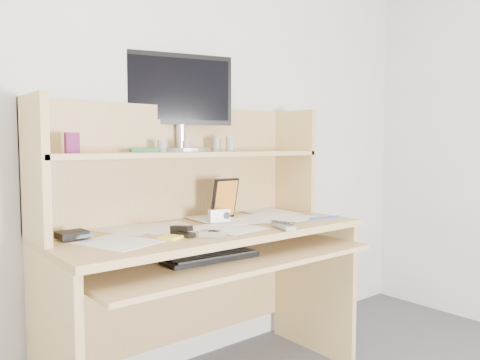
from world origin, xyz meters
TOP-DOWN VIEW (x-y plane):
  - back_wall at (0.00, 1.80)m, footprint 3.60×0.04m
  - desk at (0.00, 1.56)m, footprint 1.40×0.70m
  - paper_clutter at (0.00, 1.48)m, footprint 1.32×0.54m
  - keyboard at (-0.11, 1.32)m, footprint 0.40×0.17m
  - tv_remote at (0.22, 1.24)m, footprint 0.10×0.17m
  - flip_phone at (-0.12, 1.28)m, footprint 0.10×0.11m
  - stapler at (-0.20, 1.37)m, footprint 0.05×0.13m
  - wallet at (-0.57, 1.59)m, footprint 0.11×0.09m
  - sticky_note_pad at (-0.26, 1.37)m, footprint 0.10×0.10m
  - digital_camera at (0.10, 1.53)m, footprint 0.10×0.06m
  - game_case at (0.18, 1.60)m, footprint 0.14×0.02m
  - blue_pen at (0.56, 1.30)m, footprint 0.16×0.05m
  - card_box at (-0.54, 1.63)m, footprint 0.06×0.03m
  - shelf_book at (-0.20, 1.70)m, footprint 0.17×0.19m
  - chip_stack_a at (-0.02, 1.62)m, footprint 0.04×0.04m
  - chip_stack_b at (0.18, 1.67)m, footprint 0.05×0.05m
  - chip_stack_c at (-0.12, 1.66)m, footprint 0.06×0.06m
  - chip_stack_d at (0.21, 1.59)m, footprint 0.05×0.05m
  - monitor at (0.02, 1.74)m, footprint 0.53×0.27m

SIDE VIEW (x-z plane):
  - keyboard at x=-0.11m, z-range 0.65..0.68m
  - desk at x=0.00m, z-range 0.04..1.34m
  - paper_clutter at x=0.00m, z-range 0.75..0.76m
  - sticky_note_pad at x=-0.26m, z-range 0.75..0.76m
  - blue_pen at x=0.56m, z-range 0.76..0.77m
  - tv_remote at x=0.22m, z-range 0.76..0.77m
  - flip_phone at x=-0.12m, z-range 0.76..0.78m
  - wallet at x=-0.57m, z-range 0.76..0.78m
  - stapler at x=-0.20m, z-range 0.76..0.79m
  - digital_camera at x=0.10m, z-range 0.76..0.82m
  - game_case at x=0.18m, z-range 0.76..0.95m
  - shelf_book at x=-0.20m, z-range 1.08..1.10m
  - chip_stack_a at x=-0.02m, z-range 1.08..1.13m
  - chip_stack_c at x=-0.12m, z-range 1.08..1.13m
  - chip_stack_b at x=0.18m, z-range 1.08..1.15m
  - chip_stack_d at x=0.21m, z-range 1.08..1.15m
  - card_box at x=-0.54m, z-range 1.08..1.16m
  - back_wall at x=0.00m, z-range 0.00..2.50m
  - monitor at x=0.02m, z-range 1.10..1.56m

